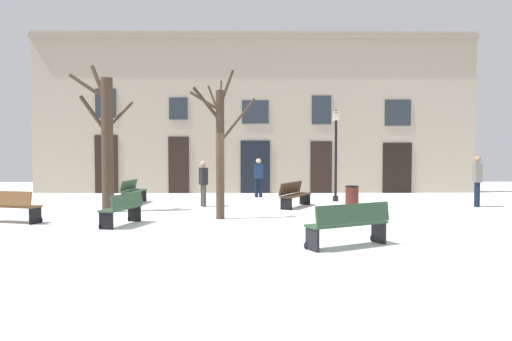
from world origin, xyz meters
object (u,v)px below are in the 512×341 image
tree_center (106,140)px  litter_bin (352,196)px  bench_near_center_tree (133,191)px  bench_far_corner (12,206)px  person_crossing_plaza (259,176)px  tree_left_of_center (220,146)px  bench_facing_shops (294,194)px  bench_back_to_back_left (349,224)px  streetlamp (336,145)px  person_strolling (477,178)px  bench_by_litter_bin (123,209)px  person_near_bench (203,181)px

tree_center → litter_bin: tree_center is taller
bench_near_center_tree → bench_far_corner: 5.22m
person_crossing_plaza → bench_near_center_tree: bearing=-155.1°
tree_left_of_center → bench_facing_shops: bearing=49.7°
bench_facing_shops → bench_back_to_back_left: (0.49, -6.97, 0.03)m
tree_left_of_center → bench_back_to_back_left: bearing=-54.5°
tree_left_of_center → litter_bin: tree_left_of_center is taller
streetlamp → person_crossing_plaza: streetlamp is taller
bench_back_to_back_left → streetlamp: bearing=-125.9°
tree_left_of_center → bench_far_corner: bearing=-172.6°
streetlamp → bench_back_to_back_left: size_ratio=1.93×
bench_near_center_tree → bench_facing_shops: size_ratio=0.89×
bench_far_corner → person_crossing_plaza: bearing=-118.2°
bench_facing_shops → person_strolling: person_strolling is taller
tree_left_of_center → bench_near_center_tree: size_ratio=2.62×
tree_left_of_center → tree_center: bearing=156.2°
bench_near_center_tree → bench_by_litter_bin: size_ratio=1.05×
bench_back_to_back_left → litter_bin: bearing=-130.0°
streetlamp → litter_bin: (0.24, -1.91, -1.84)m
bench_facing_shops → bench_by_litter_bin: bearing=156.7°
bench_facing_shops → person_near_bench: size_ratio=1.16×
litter_bin → streetlamp: bearing=97.3°
tree_center → bench_by_litter_bin: (1.28, -2.86, -1.90)m
tree_center → person_crossing_plaza: tree_center is taller
bench_by_litter_bin → bench_far_corner: size_ratio=0.98×
bench_near_center_tree → person_near_bench: size_ratio=1.03×
streetlamp → tree_left_of_center: bearing=-131.4°
tree_left_of_center → bench_far_corner: (-5.70, -0.74, -1.67)m
tree_center → bench_facing_shops: 6.63m
litter_bin → person_strolling: 4.49m
tree_left_of_center → bench_near_center_tree: bearing=131.5°
bench_far_corner → bench_facing_shops: bearing=-140.5°
bench_far_corner → bench_near_center_tree: bearing=-98.8°
bench_by_litter_bin → person_crossing_plaza: person_crossing_plaza is taller
bench_near_center_tree → person_near_bench: 2.92m
bench_facing_shops → person_crossing_plaza: (-1.21, 3.59, 0.47)m
bench_by_litter_bin → person_crossing_plaza: (3.75, 7.65, 0.47)m
person_crossing_plaza → person_strolling: 8.50m
bench_by_litter_bin → tree_center: bearing=-140.3°
litter_bin → bench_back_to_back_left: (-1.56, -7.00, 0.11)m
person_near_bench → tree_left_of_center: bearing=168.4°
streetlamp → person_crossing_plaza: 3.68m
bench_far_corner → person_strolling: (14.62, 3.62, 0.56)m
tree_left_of_center → bench_facing_shops: 4.12m
tree_center → person_near_bench: (3.00, 1.41, -1.45)m
bench_by_litter_bin → bench_far_corner: (-3.17, 0.44, 0.01)m
streetlamp → bench_near_center_tree: bearing=-174.2°
bench_near_center_tree → person_strolling: person_strolling is taller
bench_far_corner → person_near_bench: bearing=-126.4°
bench_near_center_tree → bench_far_corner: (-2.15, -4.75, -0.01)m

